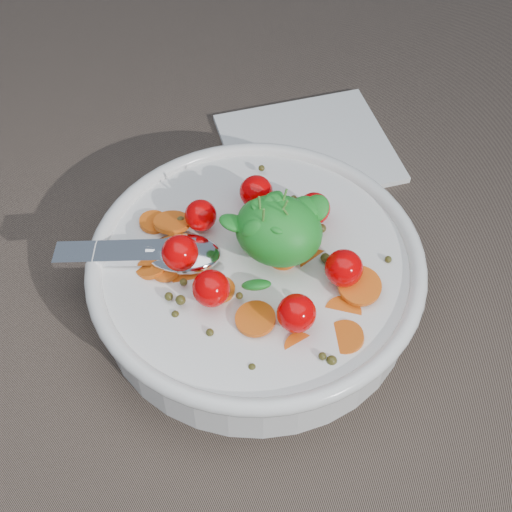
% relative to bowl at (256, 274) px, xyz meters
% --- Properties ---
extents(ground, '(6.00, 6.00, 0.00)m').
position_rel_bowl_xyz_m(ground, '(-0.02, 0.00, -0.03)').
color(ground, brown).
rests_on(ground, ground).
extents(bowl, '(0.27, 0.25, 0.11)m').
position_rel_bowl_xyz_m(bowl, '(0.00, 0.00, 0.00)').
color(bowl, white).
rests_on(bowl, ground).
extents(napkin, '(0.20, 0.20, 0.01)m').
position_rel_bowl_xyz_m(napkin, '(-0.01, 0.18, -0.03)').
color(napkin, white).
rests_on(napkin, ground).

